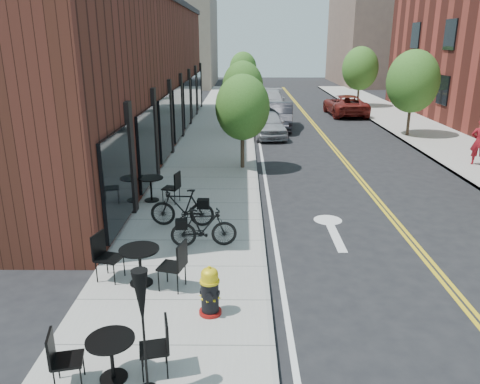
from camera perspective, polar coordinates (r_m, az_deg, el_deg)
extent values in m
plane|color=black|center=(11.21, 3.32, -9.57)|extent=(120.00, 120.00, 0.00)
cube|color=#9E9B93|center=(20.62, -3.59, 3.60)|extent=(4.00, 70.00, 0.12)
cube|color=#472116|center=(24.70, -13.89, 13.62)|extent=(5.00, 28.00, 7.00)
cube|color=#726656|center=(58.39, -7.25, 17.73)|extent=(8.00, 14.00, 10.00)
cube|color=brown|center=(62.17, 16.71, 18.08)|extent=(10.00, 16.00, 12.00)
cylinder|color=#382B1E|center=(19.39, 0.31, 5.34)|extent=(0.16, 0.16, 1.61)
ellipsoid|color=#2F561B|center=(19.09, 0.31, 10.28)|extent=(2.20, 2.20, 2.64)
cylinder|color=#382B1E|center=(27.25, 0.34, 9.12)|extent=(0.16, 0.16, 1.68)
ellipsoid|color=#2F561B|center=(27.03, 0.35, 12.80)|extent=(2.30, 2.30, 2.76)
cylinder|color=#382B1E|center=(35.18, 0.36, 11.05)|extent=(0.16, 0.16, 1.57)
ellipsoid|color=#2F561B|center=(35.02, 0.36, 13.70)|extent=(2.10, 2.10, 2.52)
cylinder|color=#382B1E|center=(43.12, 0.37, 12.44)|extent=(0.16, 0.16, 1.71)
ellipsoid|color=#2F561B|center=(42.98, 0.37, 14.85)|extent=(2.40, 2.40, 2.88)
cylinder|color=#382B1E|center=(27.81, 19.87, 8.38)|extent=(0.16, 0.16, 1.82)
ellipsoid|color=#2F561B|center=(27.57, 20.33, 12.53)|extent=(2.80, 2.80, 3.36)
cylinder|color=#382B1E|center=(39.23, 14.20, 11.42)|extent=(0.16, 0.16, 1.82)
ellipsoid|color=#2F561B|center=(39.07, 14.44, 14.38)|extent=(2.80, 2.80, 3.36)
cylinder|color=maroon|center=(9.41, -3.64, -14.36)|extent=(0.53, 0.53, 0.07)
cylinder|color=black|center=(9.24, -3.68, -12.63)|extent=(0.41, 0.41, 0.66)
cylinder|color=yellow|center=(9.07, -3.72, -10.78)|extent=(0.46, 0.46, 0.04)
cylinder|color=yellow|center=(9.03, -3.73, -10.29)|extent=(0.40, 0.40, 0.15)
ellipsoid|color=yellow|center=(8.98, -3.74, -9.79)|extent=(0.38, 0.38, 0.19)
cylinder|color=yellow|center=(8.94, -3.76, -9.23)|extent=(0.07, 0.07, 0.07)
imported|color=black|center=(13.34, -7.07, -1.91)|extent=(1.85, 0.61, 1.10)
imported|color=black|center=(11.99, -4.44, -4.37)|extent=(1.73, 0.64, 1.02)
cylinder|color=black|center=(8.16, -15.13, -20.98)|extent=(0.52, 0.52, 0.03)
cylinder|color=black|center=(7.95, -15.34, -19.06)|extent=(0.07, 0.07, 0.69)
cylinder|color=black|center=(7.75, -15.56, -16.98)|extent=(0.90, 0.90, 0.03)
cylinder|color=black|center=(10.63, -11.92, -10.75)|extent=(0.61, 0.61, 0.03)
cylinder|color=black|center=(10.45, -12.06, -8.87)|extent=(0.08, 0.08, 0.79)
cylinder|color=black|center=(10.28, -12.20, -6.87)|extent=(1.06, 1.06, 0.03)
cylinder|color=black|center=(15.77, -10.70, -0.97)|extent=(0.58, 0.58, 0.03)
cylinder|color=black|center=(15.65, -10.78, 0.32)|extent=(0.08, 0.08, 0.76)
cylinder|color=black|center=(15.54, -10.86, 1.68)|extent=(1.01, 1.01, 0.03)
cylinder|color=black|center=(7.20, -11.63, -16.66)|extent=(0.04, 0.04, 1.98)
cone|color=black|center=(6.88, -11.95, -12.55)|extent=(0.24, 0.24, 0.87)
imported|color=#A1A2A9|center=(26.38, 3.41, 8.26)|extent=(2.15, 4.40, 1.44)
imported|color=black|center=(28.84, 4.77, 9.20)|extent=(2.17, 4.91, 1.57)
imported|color=#AEADB2|center=(35.98, 3.67, 11.00)|extent=(2.59, 5.63, 1.59)
imported|color=maroon|center=(35.04, 12.71, 10.31)|extent=(2.61, 5.36, 1.47)
imported|color=maroon|center=(22.23, 27.19, 5.45)|extent=(0.84, 0.71, 1.96)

